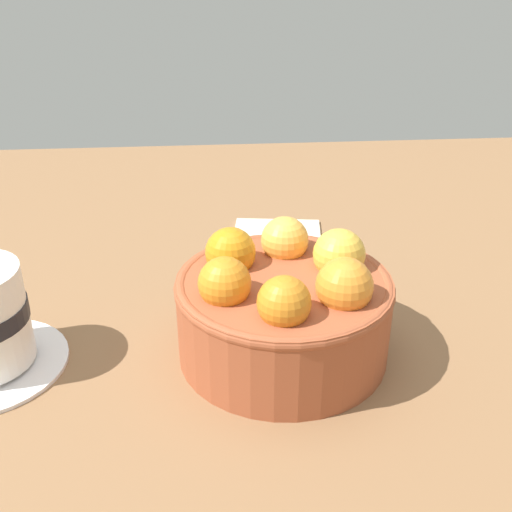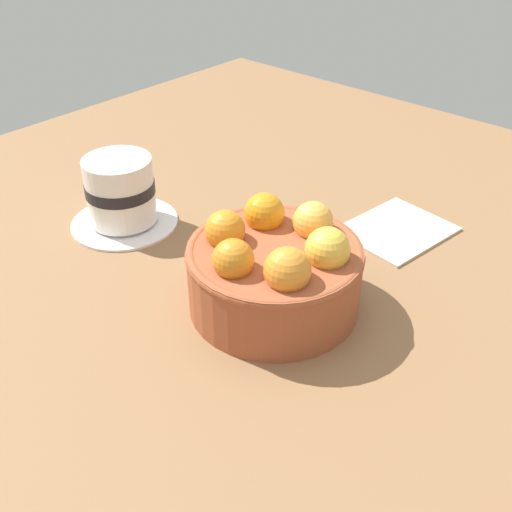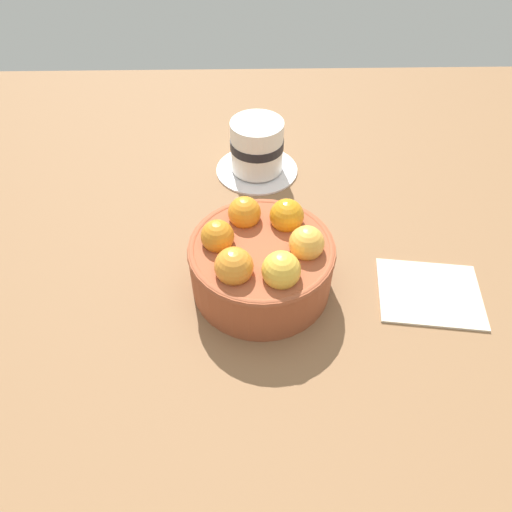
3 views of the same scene
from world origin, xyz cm
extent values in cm
cube|color=brown|center=(0.00, 0.00, -2.44)|extent=(113.30, 113.57, 4.88)
cylinder|color=#9E4C2D|center=(0.00, 0.00, 3.21)|extent=(15.95, 15.95, 6.41)
torus|color=#9E4C2D|center=(0.00, 0.00, 6.01)|extent=(16.15, 16.15, 1.00)
sphere|color=gold|center=(1.81, -4.40, 7.34)|extent=(4.00, 4.00, 4.00)
sphere|color=#F7AC43|center=(4.72, -0.63, 7.34)|extent=(3.80, 3.80, 3.80)
sphere|color=orange|center=(2.91, 3.77, 7.34)|extent=(3.89, 3.89, 3.89)
sphere|color=orange|center=(-1.81, 4.40, 7.34)|extent=(3.74, 3.74, 3.74)
sphere|color=orange|center=(-4.72, 0.63, 7.34)|extent=(3.62, 3.62, 3.62)
sphere|color=orange|center=(-2.91, -3.77, 7.34)|extent=(4.02, 4.02, 4.02)
cube|color=beige|center=(19.36, -1.81, 0.30)|extent=(12.76, 10.95, 0.60)
camera|label=1|loc=(-37.82, 5.29, 27.73)|focal=41.95mm
camera|label=2|loc=(-35.20, -29.04, 36.56)|focal=43.01mm
camera|label=3|loc=(-1.36, -35.64, 42.14)|focal=32.93mm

